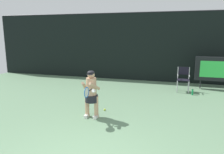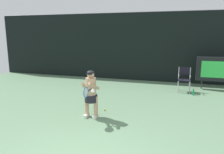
{
  "view_description": "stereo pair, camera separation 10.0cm",
  "coord_description": "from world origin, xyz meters",
  "views": [
    {
      "loc": [
        1.59,
        -3.25,
        2.54
      ],
      "look_at": [
        -0.46,
        3.87,
        1.05
      ],
      "focal_mm": 34.78,
      "sensor_mm": 36.0,
      "label": 1
    },
    {
      "loc": [
        1.69,
        -3.22,
        2.54
      ],
      "look_at": [
        -0.46,
        3.87,
        1.05
      ],
      "focal_mm": 34.78,
      "sensor_mm": 36.0,
      "label": 2
    }
  ],
  "objects": [
    {
      "name": "water_bottle",
      "position": [
        2.41,
        6.14,
        0.12
      ],
      "size": [
        0.07,
        0.07,
        0.27
      ],
      "color": "#19914D",
      "rests_on": "ground"
    },
    {
      "name": "backdrop_screen",
      "position": [
        0.0,
        8.5,
        1.81
      ],
      "size": [
        18.0,
        0.12,
        3.66
      ],
      "color": "black",
      "rests_on": "ground"
    },
    {
      "name": "tennis_player",
      "position": [
        -0.76,
        2.66,
        0.79
      ],
      "size": [
        0.53,
        0.61,
        1.46
      ],
      "color": "white",
      "rests_on": "ground"
    },
    {
      "name": "scoreboard",
      "position": [
        3.66,
        7.42,
        0.95
      ],
      "size": [
        2.2,
        0.21,
        1.5
      ],
      "color": "black",
      "rests_on": "ground"
    },
    {
      "name": "tennis_ball_loose",
      "position": [
        -0.55,
        3.32,
        0.03
      ],
      "size": [
        0.07,
        0.07,
        0.07
      ],
      "color": "#CCDB3D",
      "rests_on": "ground"
    },
    {
      "name": "umpire_chair",
      "position": [
        2.03,
        6.65,
        0.62
      ],
      "size": [
        0.52,
        0.44,
        1.08
      ],
      "color": "#B7B7BC",
      "rests_on": "ground"
    },
    {
      "name": "tennis_racket",
      "position": [
        -0.69,
        2.17,
        0.93
      ],
      "size": [
        0.03,
        0.6,
        0.31
      ],
      "rotation": [
        0.0,
        0.0,
        -0.06
      ],
      "color": "black"
    }
  ]
}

